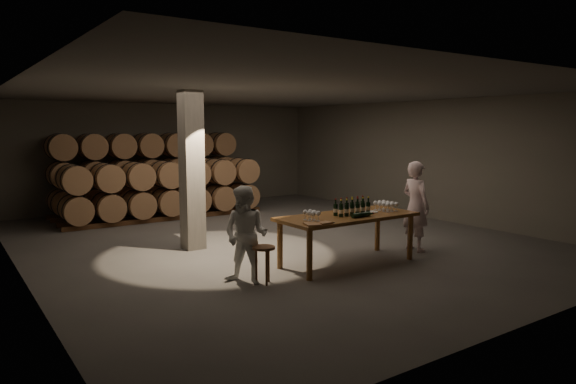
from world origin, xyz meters
TOP-DOWN VIEW (x-y plane):
  - room at (-1.80, 0.20)m, footprint 12.00×12.00m
  - tasting_table at (0.00, -2.50)m, footprint 2.60×1.10m
  - barrel_stack_back at (-0.96, 5.20)m, footprint 5.48×0.95m
  - barrel_stack_front at (-0.96, 3.80)m, footprint 5.48×0.95m
  - bottle_cluster at (0.09, -2.51)m, footprint 0.73×0.23m
  - lying_bottles at (0.04, -2.82)m, footprint 0.50×0.09m
  - glass_cluster_left at (-0.87, -2.58)m, footprint 0.20×0.31m
  - glass_cluster_right at (0.92, -2.53)m, footprint 0.31×0.42m
  - plate at (0.56, -2.52)m, footprint 0.25×0.25m
  - notebook_near at (-0.88, -2.93)m, footprint 0.23×0.19m
  - notebook_corner at (-1.10, -2.90)m, footprint 0.31×0.35m
  - pen at (-0.75, -2.95)m, footprint 0.15×0.01m
  - stool at (-1.88, -2.66)m, footprint 0.36×0.36m
  - person_man at (1.81, -2.49)m, footprint 0.46×0.68m
  - person_woman at (-2.10, -2.48)m, footprint 0.92×0.96m

SIDE VIEW (x-z plane):
  - stool at x=-1.88m, z-range 0.19..0.79m
  - person_woman at x=-2.10m, z-range 0.00..1.56m
  - tasting_table at x=0.00m, z-range 0.35..1.25m
  - barrel_stack_front at x=-0.96m, z-range 0.04..1.61m
  - person_man at x=1.81m, z-range 0.00..1.80m
  - pen at x=-0.75m, z-range 0.90..0.91m
  - plate at x=0.56m, z-range 0.90..0.92m
  - notebook_corner at x=-1.10m, z-range 0.90..0.92m
  - notebook_near at x=-0.88m, z-range 0.90..0.93m
  - lying_bottles at x=0.04m, z-range 0.90..0.99m
  - bottle_cluster at x=0.09m, z-range 0.86..1.17m
  - glass_cluster_left at x=-0.87m, z-range 0.94..1.12m
  - glass_cluster_right at x=0.92m, z-range 0.94..1.12m
  - barrel_stack_back at x=-0.96m, z-range 0.04..2.35m
  - room at x=-1.80m, z-range -4.40..7.60m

